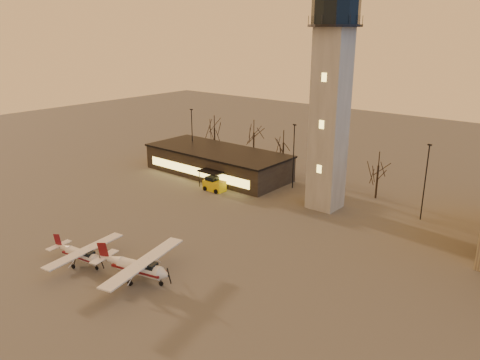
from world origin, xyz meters
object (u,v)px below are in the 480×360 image
(cessna_front, at_px, (141,271))
(cessna_rear, at_px, (83,257))
(control_tower, at_px, (331,89))
(terminal, at_px, (217,162))
(service_cart, at_px, (214,185))

(cessna_front, bearing_deg, cessna_rear, -179.31)
(cessna_rear, bearing_deg, cessna_front, 6.51)
(control_tower, distance_m, terminal, 26.24)
(control_tower, relative_size, terminal, 1.28)
(cessna_rear, bearing_deg, control_tower, 62.71)
(terminal, bearing_deg, cessna_front, -59.69)
(cessna_rear, bearing_deg, service_cart, 94.34)
(terminal, height_order, cessna_rear, terminal)
(control_tower, bearing_deg, service_cart, -164.45)
(terminal, height_order, service_cart, terminal)
(service_cart, bearing_deg, cessna_front, -63.42)
(cessna_rear, relative_size, service_cart, 2.86)
(cessna_front, height_order, service_cart, cessna_front)
(terminal, bearing_deg, cessna_rear, -71.56)
(terminal, height_order, cessna_front, terminal)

